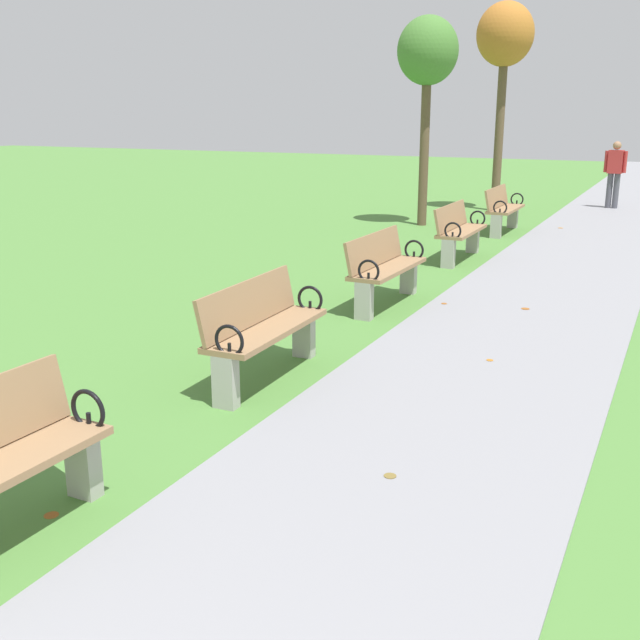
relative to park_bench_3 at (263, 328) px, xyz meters
The scene contains 9 objects.
paved_walkway 11.73m from the park_bench_3, 81.58° to the left, with size 2.43×44.00×0.02m, color gray.
park_bench_3 is the anchor object (origin of this frame).
park_bench_4 3.02m from the park_bench_3, 90.00° to the left, with size 0.50×1.61×0.90m.
park_bench_5 6.37m from the park_bench_3, 90.00° to the left, with size 0.48×1.60×0.90m.
park_bench_6 9.54m from the park_bench_3, 90.00° to the left, with size 0.47×1.60×0.90m.
tree_1 10.42m from the park_bench_3, 100.23° to the left, with size 1.24×1.24×4.21m.
tree_2 13.41m from the park_bench_3, 94.16° to the left, with size 1.32×1.32×4.79m.
pedestrian_walking 14.63m from the park_bench_3, 83.77° to the left, with size 0.53×0.25×1.62m.
scattered_leaves 0.72m from the park_bench_3, 52.66° to the right, with size 3.21×18.99×0.02m.
Camera 1 is at (2.82, 0.74, 2.37)m, focal length 42.58 mm.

